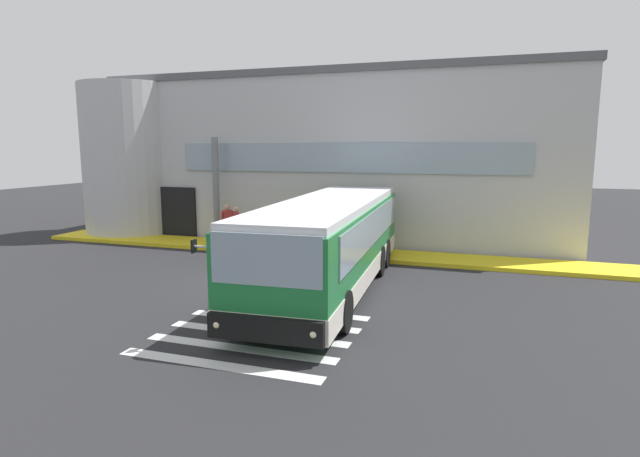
{
  "coord_description": "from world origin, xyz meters",
  "views": [
    {
      "loc": [
        6.93,
        -14.34,
        4.23
      ],
      "look_at": [
        1.47,
        1.88,
        1.5
      ],
      "focal_mm": 28.7,
      "sensor_mm": 36.0,
      "label": 1
    }
  ],
  "objects_px": {
    "bus_main_foreground": "(330,246)",
    "passenger_near_column": "(228,222)",
    "entry_support_column": "(216,189)",
    "passenger_by_doorway": "(237,224)",
    "safety_bollard_yellow": "(376,252)"
  },
  "relations": [
    {
      "from": "entry_support_column",
      "to": "bus_main_foreground",
      "type": "bearing_deg",
      "value": -38.46
    },
    {
      "from": "bus_main_foreground",
      "to": "passenger_near_column",
      "type": "relative_size",
      "value": 6.48
    },
    {
      "from": "passenger_by_doorway",
      "to": "passenger_near_column",
      "type": "bearing_deg",
      "value": 142.6
    },
    {
      "from": "entry_support_column",
      "to": "passenger_near_column",
      "type": "distance_m",
      "value": 1.63
    },
    {
      "from": "bus_main_foreground",
      "to": "passenger_by_doorway",
      "type": "height_order",
      "value": "bus_main_foreground"
    },
    {
      "from": "passenger_by_doorway",
      "to": "safety_bollard_yellow",
      "type": "xyz_separation_m",
      "value": [
        6.01,
        -0.71,
        -0.66
      ]
    },
    {
      "from": "entry_support_column",
      "to": "bus_main_foreground",
      "type": "xyz_separation_m",
      "value": [
        6.98,
        -5.54,
        -1.07
      ]
    },
    {
      "from": "entry_support_column",
      "to": "bus_main_foreground",
      "type": "relative_size",
      "value": 0.42
    },
    {
      "from": "entry_support_column",
      "to": "passenger_by_doorway",
      "type": "distance_m",
      "value": 2.31
    },
    {
      "from": "passenger_near_column",
      "to": "safety_bollard_yellow",
      "type": "relative_size",
      "value": 1.86
    },
    {
      "from": "passenger_near_column",
      "to": "safety_bollard_yellow",
      "type": "distance_m",
      "value": 6.94
    },
    {
      "from": "bus_main_foreground",
      "to": "passenger_near_column",
      "type": "distance_m",
      "value": 7.97
    },
    {
      "from": "passenger_near_column",
      "to": "passenger_by_doorway",
      "type": "bearing_deg",
      "value": -37.4
    },
    {
      "from": "entry_support_column",
      "to": "passenger_by_doorway",
      "type": "bearing_deg",
      "value": -34.79
    },
    {
      "from": "bus_main_foreground",
      "to": "safety_bollard_yellow",
      "type": "height_order",
      "value": "bus_main_foreground"
    }
  ]
}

